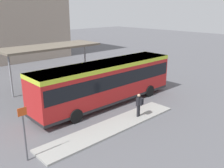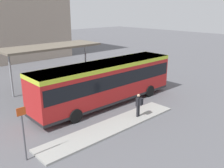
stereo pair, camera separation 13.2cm
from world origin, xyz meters
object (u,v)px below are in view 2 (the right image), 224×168
at_px(bicycle_orange, 132,71).
at_px(bicycle_red, 140,73).
at_px(bicycle_white, 134,72).
at_px(platform_sign, 23,132).
at_px(potted_planter_near_shelter, 29,97).
at_px(bicycle_blue, 125,70).
at_px(city_bus, 106,80).
at_px(pedestrian_waiting, 139,104).

bearing_deg(bicycle_orange, bicycle_red, 178.07).
bearing_deg(bicycle_orange, bicycle_white, 163.04).
bearing_deg(bicycle_orange, platform_sign, 125.98).
distance_m(bicycle_red, potted_planter_near_shelter, 12.57).
bearing_deg(bicycle_red, bicycle_white, -176.75).
relative_size(bicycle_white, potted_planter_near_shelter, 1.26).
bearing_deg(bicycle_red, bicycle_blue, 177.49).
bearing_deg(platform_sign, potted_planter_near_shelter, 63.77).
height_order(city_bus, pedestrian_waiting, city_bus).
height_order(city_bus, bicycle_white, city_bus).
height_order(bicycle_red, bicycle_blue, bicycle_red).
distance_m(bicycle_orange, bicycle_blue, 0.87).
bearing_deg(pedestrian_waiting, bicycle_red, -61.98).
bearing_deg(bicycle_red, bicycle_orange, 166.43).
bearing_deg(city_bus, bicycle_red, 23.45).
height_order(potted_planter_near_shelter, platform_sign, platform_sign).
distance_m(city_bus, potted_planter_near_shelter, 6.09).
height_order(bicycle_red, bicycle_orange, bicycle_red).
bearing_deg(potted_planter_near_shelter, bicycle_red, -1.81).
relative_size(bicycle_blue, potted_planter_near_shelter, 1.23).
relative_size(bicycle_red, platform_sign, 0.62).
xyz_separation_m(pedestrian_waiting, potted_planter_near_shelter, (-4.41, 7.33, -0.35)).
bearing_deg(pedestrian_waiting, city_bus, -15.61).
xyz_separation_m(bicycle_red, bicycle_orange, (0.33, 1.62, -0.03)).
xyz_separation_m(city_bus, platform_sign, (-7.98, -3.05, -0.34)).
xyz_separation_m(bicycle_orange, potted_planter_near_shelter, (-12.89, -1.22, 0.34)).
xyz_separation_m(pedestrian_waiting, bicycle_blue, (8.17, 9.36, -0.69)).
distance_m(bicycle_blue, platform_sign, 18.30).
distance_m(city_bus, pedestrian_waiting, 3.64).
height_order(bicycle_blue, platform_sign, platform_sign).
height_order(pedestrian_waiting, platform_sign, platform_sign).
xyz_separation_m(bicycle_white, bicycle_orange, (0.41, 0.81, -0.01)).
bearing_deg(bicycle_red, pedestrian_waiting, -51.70).
height_order(bicycle_orange, bicycle_blue, bicycle_blue).
xyz_separation_m(pedestrian_waiting, bicycle_white, (8.08, 7.74, -0.68)).
bearing_deg(pedestrian_waiting, platform_sign, 74.14).
height_order(pedestrian_waiting, bicycle_white, pedestrian_waiting).
bearing_deg(bicycle_orange, potted_planter_near_shelter, 105.01).
bearing_deg(bicycle_red, platform_sign, -70.01).
bearing_deg(potted_planter_near_shelter, bicycle_orange, 5.42).
bearing_deg(city_bus, potted_planter_near_shelter, 140.78).
height_order(city_bus, bicycle_blue, city_bus).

